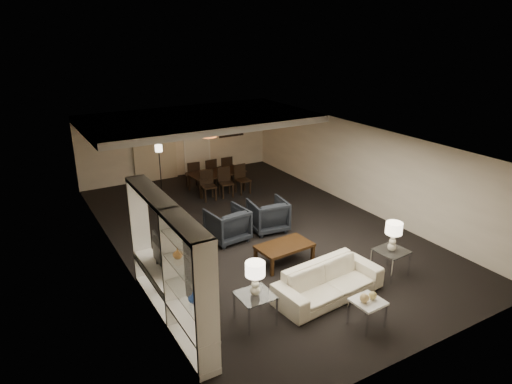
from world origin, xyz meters
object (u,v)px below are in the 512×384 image
Objects in this scene: pendant_light at (209,133)px; floor_speaker at (160,274)px; television at (158,255)px; dining_table at (217,181)px; chair_nl at (209,186)px; chair_fm at (209,172)px; table_lamp_right at (393,237)px; side_table_right at (390,262)px; chair_fl at (192,174)px; chair_fr at (225,169)px; armchair_right at (268,215)px; floor_lamp at (160,169)px; chair_nr at (243,179)px; table_lamp_left at (255,279)px; side_table_left at (255,308)px; armchair_left at (227,225)px; chair_nm at (226,183)px; vase_blue at (193,297)px; vase_amber at (178,254)px; coffee_table at (284,254)px; marble_table at (367,313)px; sofa at (329,282)px.

floor_speaker is at bearing -124.02° from pendant_light.
dining_table is (3.76, 5.27, -0.73)m from television.
chair_nl is 1.43m from chair_fm.
table_lamp_right is 6.31m from chair_nl.
table_lamp_right is at bearing 0.00° from side_table_right.
chair_fl is at bearing 129.28° from dining_table.
floor_speaker reaches higher than chair_fr.
chair_fm reaches higher than dining_table.
armchair_right is 3.51m from table_lamp_right.
chair_nr is at bearing -30.84° from floor_lamp.
chair_nr is at bearing 138.36° from chair_fl.
armchair_right reaches higher than side_table_right.
armchair_right is 1.44× the size of table_lamp_left.
television reaches higher than side_table_left.
chair_nm is (1.38, 2.81, 0.04)m from armchair_left.
armchair_right is 4.06m from television.
vase_blue is 1.05× the size of vase_amber.
television is 5.65× the size of vase_blue.
table_lamp_right reaches higher than side_table_right.
side_table_right is (2.30, -3.30, -0.13)m from armchair_left.
side_table_right is 0.68× the size of chair_nr.
floor_lamp is at bearing 159.75° from pendant_light.
vase_blue is 2.16m from floor_speaker.
armchair_right is 5.15× the size of vase_blue.
chair_nl is (0.18, 4.51, 0.24)m from coffee_table.
dining_table is 0.90m from chair_fr.
side_table_left is 1.20× the size of marble_table.
chair_nr is at bearing 63.26° from table_lamp_left.
vase_blue is (-4.71, -0.33, 0.24)m from table_lamp_right.
table_lamp_left is at bearing -136.74° from coffee_table.
sofa is 3.64× the size of side_table_left.
vase_amber is at bearing 59.87° from chair_fr.
chair_fl is at bearing -106.56° from armchair_left.
side_table_right is 0.68× the size of chair_fr.
table_lamp_left is (-1.70, -1.60, 0.69)m from coffee_table.
floor_speaker is 1.04× the size of chair_fm.
television is at bearing 130.62° from side_table_left.
chair_nm reaches higher than side_table_right.
chair_fl is at bearing 88.81° from marble_table.
marble_table is 0.33× the size of floor_lamp.
television is at bearing 31.38° from armchair_left.
pendant_light is 1.72m from chair_fr.
sofa is 3.53× the size of table_lamp_left.
vase_amber is 0.19× the size of chair_fl.
coffee_table is at bearing -92.89° from chair_nm.
chair_fr is (0.78, 0.50, -1.45)m from pendant_light.
table_lamp_right is 6.85m from dining_table.
sofa is at bearing 0.00° from side_table_left.
chair_nm is at bearing 59.53° from vase_blue.
vase_blue reaches higher than side_table_left.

